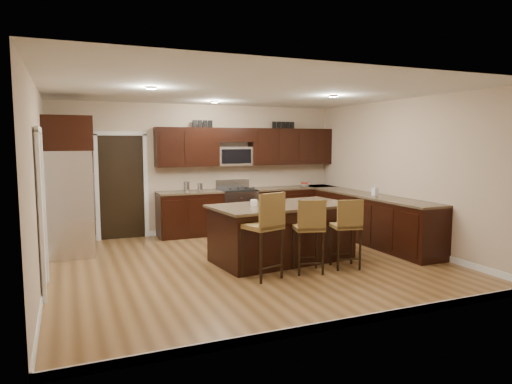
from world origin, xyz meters
name	(u,v)px	position (x,y,z in m)	size (l,w,h in m)	color
floor	(250,263)	(0.00, 0.00, 0.00)	(6.00, 6.00, 0.00)	brown
ceiling	(250,91)	(0.00, 0.00, 2.70)	(6.00, 6.00, 0.00)	silver
wall_back	(202,169)	(0.00, 2.75, 1.35)	(6.00, 6.00, 0.00)	tan
wall_left	(39,186)	(-3.00, 0.00, 1.35)	(5.50, 5.50, 0.00)	tan
wall_right	(403,174)	(3.00, 0.00, 1.35)	(5.50, 5.50, 0.00)	tan
base_cabinets	(310,214)	(1.90, 1.45, 0.46)	(4.02, 3.96, 0.92)	black
upper_cabinets	(250,146)	(1.04, 2.58, 1.84)	(4.00, 0.33, 0.80)	black
range	(237,210)	(0.68, 2.45, 0.47)	(0.76, 0.64, 1.11)	silver
microwave	(234,156)	(0.68, 2.60, 1.62)	(0.76, 0.31, 0.40)	silver
doorway	(122,187)	(-1.65, 2.73, 1.03)	(0.85, 0.03, 2.06)	black
pantry_door	(41,214)	(-2.98, -0.30, 1.02)	(0.03, 0.80, 2.04)	white
letter_decor	(244,125)	(0.90, 2.58, 2.29)	(2.20, 0.03, 0.15)	black
island	(282,234)	(0.55, -0.02, 0.43)	(2.41, 1.45, 0.92)	black
stool_left	(266,225)	(-0.12, -0.87, 0.77)	(0.58, 0.58, 1.23)	olive
stool_mid	(310,227)	(0.59, -0.87, 0.69)	(0.50, 0.50, 1.10)	olive
stool_right	(347,225)	(1.24, -0.87, 0.67)	(0.48, 0.48, 1.07)	olive
refrigerator	(69,185)	(-2.62, 1.68, 1.21)	(0.79, 0.95, 2.35)	silver
floor_mat	(246,240)	(0.56, 1.61, 0.01)	(0.98, 0.65, 0.01)	brown
fruit_bowl	(304,185)	(2.32, 2.45, 0.95)	(0.26, 0.26, 0.06)	silver
soap_bottle	(375,190)	(2.70, 0.40, 1.03)	(0.09, 0.10, 0.21)	#B2B2B2
canister_tall	(187,187)	(-0.41, 2.45, 1.02)	(0.12, 0.12, 0.20)	silver
canister_short	(200,187)	(-0.13, 2.45, 1.00)	(0.11, 0.11, 0.16)	silver
island_jar	(254,203)	(0.05, -0.02, 0.97)	(0.10, 0.10, 0.10)	white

